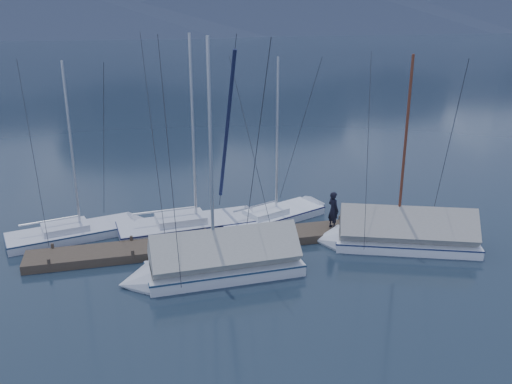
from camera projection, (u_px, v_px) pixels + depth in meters
The scene contains 9 objects.
ground at pixel (269, 263), 20.58m from camera, with size 1000.00×1000.00×0.00m, color black.
dock at pixel (256, 240), 22.38m from camera, with size 18.00×1.50×0.54m.
mooring_posts at pixel (244, 236), 22.18m from camera, with size 15.12×1.52×0.35m.
sailboat_open_left at pixel (91, 231), 23.21m from camera, with size 6.30×3.11×8.02m.
sailboat_open_mid at pixel (207, 224), 23.87m from camera, with size 7.04×2.96×9.12m.
sailboat_open_right at pixel (283, 214), 25.08m from camera, with size 6.25×3.93×8.02m.
sailboat_covered_near at pixel (393, 236), 21.92m from camera, with size 6.78×4.23×8.46m.
sailboat_covered_far at pixel (210, 265), 19.43m from camera, with size 6.64×2.80×9.22m.
person at pixel (333, 210), 22.79m from camera, with size 0.58×0.38×1.60m, color black.
Camera 1 is at (-5.14, -17.92, 9.12)m, focal length 38.00 mm.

